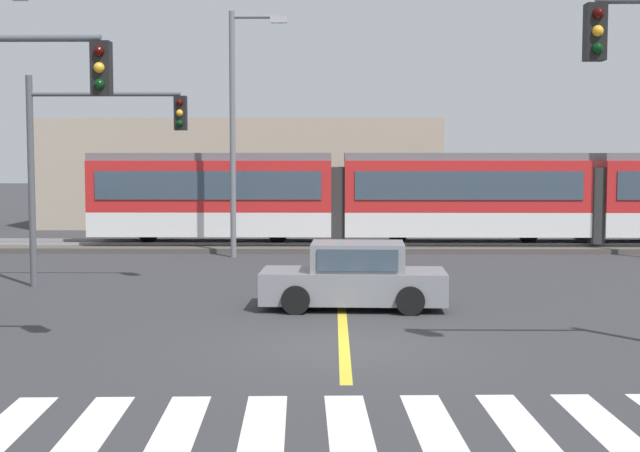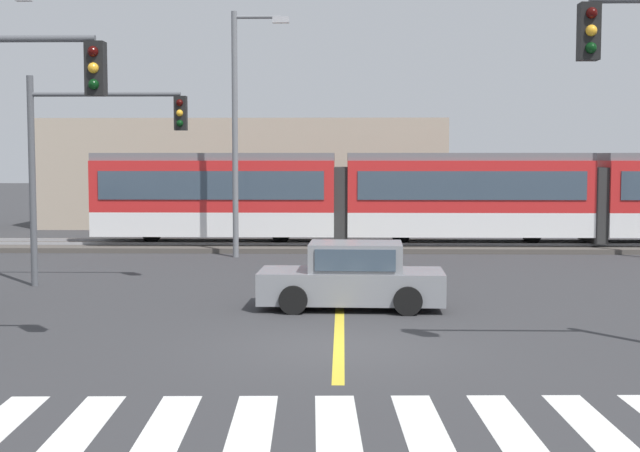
{
  "view_description": "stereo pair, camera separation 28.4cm",
  "coord_description": "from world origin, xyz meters",
  "px_view_note": "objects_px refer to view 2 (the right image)",
  "views": [
    {
      "loc": [
        -0.21,
        -16.09,
        3.47
      ],
      "look_at": [
        -0.55,
        7.92,
        1.6
      ],
      "focal_mm": 50.0,
      "sensor_mm": 36.0,
      "label": 1
    },
    {
      "loc": [
        0.07,
        -16.09,
        3.47
      ],
      "look_at": [
        -0.55,
        7.92,
        1.6
      ],
      "focal_mm": 50.0,
      "sensor_mm": 36.0,
      "label": 2
    }
  ],
  "objects_px": {
    "light_rail_tram": "(467,195)",
    "traffic_light_mid_left": "(88,147)",
    "sedan_crossing": "(352,278)",
    "street_lamp_centre": "(240,119)"
  },
  "relations": [
    {
      "from": "street_lamp_centre",
      "to": "sedan_crossing",
      "type": "bearing_deg",
      "value": -70.1
    },
    {
      "from": "light_rail_tram",
      "to": "traffic_light_mid_left",
      "type": "height_order",
      "value": "traffic_light_mid_left"
    },
    {
      "from": "sedan_crossing",
      "to": "street_lamp_centre",
      "type": "xyz_separation_m",
      "value": [
        -3.75,
        10.36,
        4.05
      ]
    },
    {
      "from": "light_rail_tram",
      "to": "street_lamp_centre",
      "type": "bearing_deg",
      "value": -159.39
    },
    {
      "from": "traffic_light_mid_left",
      "to": "street_lamp_centre",
      "type": "distance_m",
      "value": 7.83
    },
    {
      "from": "sedan_crossing",
      "to": "light_rail_tram",
      "type": "bearing_deg",
      "value": 71.67
    },
    {
      "from": "light_rail_tram",
      "to": "street_lamp_centre",
      "type": "xyz_separation_m",
      "value": [
        -8.2,
        -3.09,
        2.7
      ]
    },
    {
      "from": "traffic_light_mid_left",
      "to": "sedan_crossing",
      "type": "bearing_deg",
      "value": -25.3
    },
    {
      "from": "sedan_crossing",
      "to": "traffic_light_mid_left",
      "type": "xyz_separation_m",
      "value": [
        -7.0,
        3.31,
        3.03
      ]
    },
    {
      "from": "sedan_crossing",
      "to": "street_lamp_centre",
      "type": "height_order",
      "value": "street_lamp_centre"
    }
  ]
}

